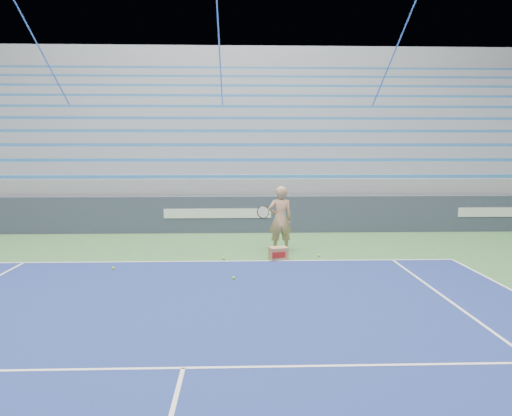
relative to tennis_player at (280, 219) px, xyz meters
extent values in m
cube|color=white|center=(-1.64, -1.06, -0.80)|extent=(10.97, 0.05, 0.00)
cube|color=white|center=(-1.64, -6.55, -0.80)|extent=(8.23, 0.05, 0.00)
cube|color=#363D52|center=(-1.64, 2.94, -0.26)|extent=(30.00, 0.30, 1.10)
cube|color=white|center=(-1.64, 2.78, -0.21)|extent=(3.20, 0.02, 0.28)
cube|color=#94969C|center=(-1.64, 7.49, -0.26)|extent=(30.00, 8.50, 1.10)
cube|color=#94969C|center=(-1.64, 7.49, 0.54)|extent=(30.00, 8.50, 0.50)
cube|color=teal|center=(-1.64, 3.61, 0.85)|extent=(29.60, 0.42, 0.11)
cube|color=#94969C|center=(-1.64, 7.91, 1.04)|extent=(30.00, 7.65, 0.50)
cube|color=teal|center=(-1.64, 4.46, 1.35)|extent=(29.60, 0.42, 0.11)
cube|color=#94969C|center=(-1.64, 8.34, 1.54)|extent=(30.00, 6.80, 0.50)
cube|color=teal|center=(-1.64, 5.31, 1.85)|extent=(29.60, 0.42, 0.11)
cube|color=#94969C|center=(-1.64, 8.76, 2.04)|extent=(30.00, 5.95, 0.50)
cube|color=teal|center=(-1.64, 6.16, 2.35)|extent=(29.60, 0.42, 0.11)
cube|color=#94969C|center=(-1.64, 9.19, 2.54)|extent=(30.00, 5.10, 0.50)
cube|color=teal|center=(-1.64, 7.01, 2.85)|extent=(29.60, 0.42, 0.11)
cube|color=#94969C|center=(-1.64, 9.61, 3.04)|extent=(30.00, 4.25, 0.50)
cube|color=teal|center=(-1.64, 7.86, 3.35)|extent=(29.60, 0.42, 0.11)
cube|color=#94969C|center=(-1.64, 10.04, 3.54)|extent=(30.00, 3.40, 0.50)
cube|color=teal|center=(-1.64, 8.71, 3.85)|extent=(29.60, 0.42, 0.11)
cube|color=#94969C|center=(-1.64, 10.46, 4.04)|extent=(30.00, 2.55, 0.50)
cube|color=teal|center=(-1.64, 9.56, 4.35)|extent=(29.60, 0.42, 0.11)
cube|color=#94969C|center=(-1.64, 10.89, 4.54)|extent=(30.00, 1.70, 0.50)
cube|color=teal|center=(-1.64, 10.41, 4.85)|extent=(29.60, 0.42, 0.11)
cube|color=#94969C|center=(-1.64, 11.31, 5.04)|extent=(30.00, 0.85, 0.50)
cube|color=teal|center=(-1.64, 11.26, 5.35)|extent=(29.60, 0.42, 0.11)
cube|color=#94969C|center=(-1.64, 12.04, 2.84)|extent=(31.00, 0.40, 7.30)
cylinder|color=blue|center=(-7.64, 7.49, 3.79)|extent=(0.05, 8.53, 5.04)
cylinder|color=blue|center=(-1.64, 7.49, 3.79)|extent=(0.05, 8.53, 5.04)
cylinder|color=blue|center=(4.36, 7.49, 3.79)|extent=(0.05, 8.53, 5.04)
imported|color=tan|center=(0.00, 0.01, 0.00)|extent=(0.62, 0.44, 1.61)
cylinder|color=black|center=(-0.35, -0.24, 0.14)|extent=(0.12, 0.27, 0.08)
cylinder|color=beige|center=(-0.45, -0.52, 0.24)|extent=(0.29, 0.16, 0.28)
torus|color=black|center=(-0.45, -0.52, 0.24)|extent=(0.31, 0.18, 0.30)
cube|color=#A67850|center=(-0.11, -0.92, -0.66)|extent=(0.45, 0.38, 0.29)
cube|color=#B21E19|center=(-0.11, -1.07, -0.66)|extent=(0.31, 0.09, 0.13)
sphere|color=#A3D42B|center=(-1.36, -0.87, -0.78)|extent=(0.07, 0.07, 0.07)
sphere|color=#A3D42B|center=(-1.11, -2.63, -0.78)|extent=(0.07, 0.07, 0.07)
sphere|color=#A3D42B|center=(0.87, -0.63, -0.78)|extent=(0.07, 0.07, 0.07)
sphere|color=#A3D42B|center=(-3.63, -1.74, -0.78)|extent=(0.07, 0.07, 0.07)
camera|label=1|loc=(-1.00, -12.02, 1.69)|focal=35.00mm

